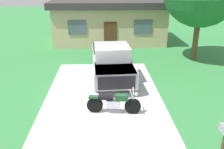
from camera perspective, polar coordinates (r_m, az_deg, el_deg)
name	(u,v)px	position (r m, az deg, el deg)	size (l,w,h in m)	color
ground_plane	(103,93)	(11.79, -2.05, -4.40)	(80.00, 80.00, 0.00)	#358040
driveway_pad	(103,93)	(11.79, -2.05, -4.38)	(5.37, 8.61, 0.01)	beige
motorcycle	(114,103)	(9.93, 0.50, -6.60)	(2.21, 0.70, 1.09)	black
pickup_truck	(111,60)	(13.52, -0.21, 3.43)	(2.28, 5.72, 1.90)	black
neighbor_house	(109,21)	(21.40, -0.63, 12.50)	(9.60, 5.60, 3.50)	tan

